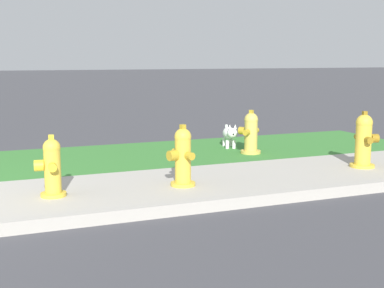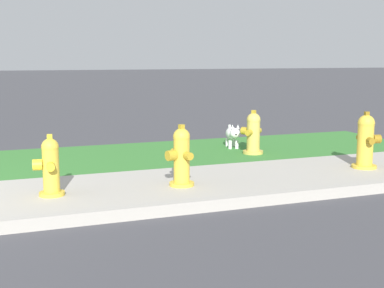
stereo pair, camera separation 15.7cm
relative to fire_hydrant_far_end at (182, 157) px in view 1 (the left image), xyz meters
name	(u,v)px [view 1 (the left image)]	position (x,y,z in m)	size (l,w,h in m)	color
fire_hydrant_far_end	(182,157)	(0.00, 0.00, 0.00)	(0.35, 0.38, 0.73)	gold
fire_hydrant_by_grass_verge	(251,133)	(1.77, 1.64, -0.02)	(0.37, 0.36, 0.69)	gold
fire_hydrant_at_driveway	(52,168)	(-1.48, 0.07, -0.03)	(0.33, 0.37, 0.68)	gold
fire_hydrant_mid_block	(364,141)	(2.68, 0.09, 0.02)	(0.38, 0.40, 0.78)	gold
small_white_dog	(230,134)	(1.69, 2.22, -0.11)	(0.29, 0.55, 0.42)	white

